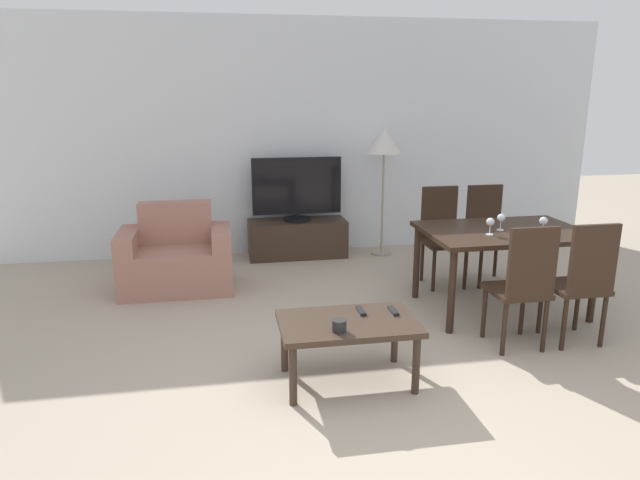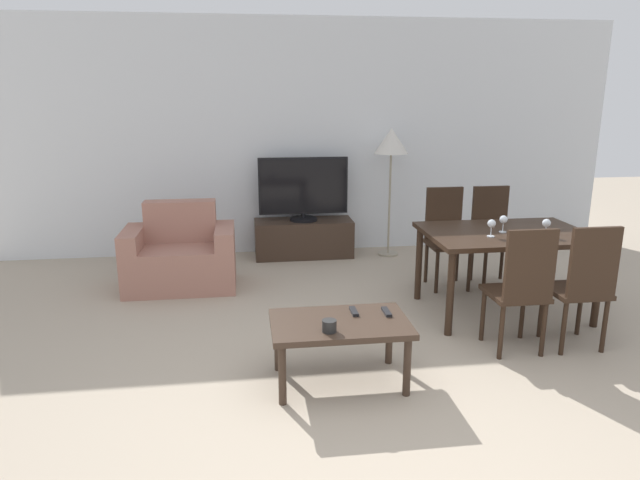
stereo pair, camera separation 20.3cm
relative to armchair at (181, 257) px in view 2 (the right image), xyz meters
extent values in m
plane|color=tan|center=(1.39, -2.83, -0.30)|extent=(18.00, 18.00, 0.00)
cube|color=silver|center=(1.39, 1.20, 1.05)|extent=(7.38, 0.06, 2.70)
cube|color=#9E6B5B|center=(0.00, -0.03, -0.09)|extent=(0.70, 0.66, 0.42)
cube|color=#9E6B5B|center=(0.00, 0.20, 0.32)|extent=(0.70, 0.20, 0.41)
cube|color=#9E6B5B|center=(-0.44, -0.03, 0.00)|extent=(0.18, 0.66, 0.60)
cube|color=#9E6B5B|center=(0.44, -0.03, 0.00)|extent=(0.18, 0.66, 0.60)
cube|color=#38281E|center=(1.32, 0.91, -0.09)|extent=(1.13, 0.43, 0.43)
cylinder|color=black|center=(1.32, 0.91, 0.14)|extent=(0.32, 0.32, 0.03)
cylinder|color=black|center=(1.32, 0.91, 0.18)|extent=(0.04, 0.04, 0.05)
cube|color=black|center=(1.32, 0.91, 0.53)|extent=(1.02, 0.04, 0.65)
cube|color=black|center=(1.32, 0.89, 0.53)|extent=(0.99, 0.01, 0.61)
cube|color=#38281E|center=(1.23, -2.11, 0.12)|extent=(0.90, 0.56, 0.04)
cylinder|color=#38281E|center=(0.84, -2.33, -0.10)|extent=(0.05, 0.05, 0.40)
cylinder|color=#38281E|center=(1.63, -2.33, -0.10)|extent=(0.05, 0.05, 0.40)
cylinder|color=#38281E|center=(0.84, -1.88, -0.10)|extent=(0.05, 0.05, 0.40)
cylinder|color=#38281E|center=(1.63, -1.88, -0.10)|extent=(0.05, 0.05, 0.40)
cube|color=black|center=(2.85, -1.06, 0.41)|extent=(1.37, 0.94, 0.04)
cylinder|color=black|center=(2.22, -1.47, 0.04)|extent=(0.06, 0.06, 0.69)
cylinder|color=black|center=(3.48, -1.47, 0.04)|extent=(0.06, 0.06, 0.69)
cylinder|color=black|center=(2.22, -0.65, 0.04)|extent=(0.06, 0.06, 0.69)
cylinder|color=black|center=(3.48, -0.65, 0.04)|extent=(0.06, 0.06, 0.69)
cube|color=black|center=(2.61, -1.76, 0.13)|extent=(0.40, 0.40, 0.04)
cylinder|color=black|center=(2.45, -1.60, -0.09)|extent=(0.04, 0.04, 0.42)
cylinder|color=black|center=(2.77, -1.60, -0.09)|extent=(0.04, 0.04, 0.42)
cylinder|color=black|center=(2.45, -1.93, -0.09)|extent=(0.04, 0.04, 0.42)
cylinder|color=black|center=(2.77, -1.93, -0.09)|extent=(0.04, 0.04, 0.42)
cube|color=black|center=(2.61, -1.95, 0.41)|extent=(0.37, 0.04, 0.52)
cube|color=black|center=(3.09, -0.36, 0.13)|extent=(0.40, 0.40, 0.04)
cylinder|color=black|center=(2.93, -0.52, -0.09)|extent=(0.04, 0.04, 0.42)
cylinder|color=black|center=(3.25, -0.52, -0.09)|extent=(0.04, 0.04, 0.42)
cylinder|color=black|center=(2.93, -0.20, -0.09)|extent=(0.04, 0.04, 0.42)
cylinder|color=black|center=(3.25, -0.20, -0.09)|extent=(0.04, 0.04, 0.42)
cube|color=black|center=(3.09, -0.18, 0.41)|extent=(0.37, 0.04, 0.52)
cube|color=black|center=(3.09, -1.76, 0.13)|extent=(0.40, 0.40, 0.04)
cylinder|color=black|center=(2.93, -1.60, -0.09)|extent=(0.04, 0.04, 0.42)
cylinder|color=black|center=(3.25, -1.60, -0.09)|extent=(0.04, 0.04, 0.42)
cylinder|color=black|center=(2.93, -1.93, -0.09)|extent=(0.04, 0.04, 0.42)
cylinder|color=black|center=(3.25, -1.93, -0.09)|extent=(0.04, 0.04, 0.42)
cube|color=black|center=(3.09, -1.95, 0.41)|extent=(0.37, 0.04, 0.52)
cube|color=black|center=(2.61, -0.36, 0.13)|extent=(0.40, 0.40, 0.04)
cylinder|color=black|center=(2.45, -0.52, -0.09)|extent=(0.04, 0.04, 0.42)
cylinder|color=black|center=(2.77, -0.52, -0.09)|extent=(0.04, 0.04, 0.42)
cylinder|color=black|center=(2.45, -0.20, -0.09)|extent=(0.04, 0.04, 0.42)
cylinder|color=black|center=(2.77, -0.20, -0.09)|extent=(0.04, 0.04, 0.42)
cube|color=black|center=(2.61, -0.18, 0.41)|extent=(0.37, 0.04, 0.52)
cylinder|color=gray|center=(2.32, 0.83, -0.29)|extent=(0.24, 0.24, 0.02)
cylinder|color=gray|center=(2.32, 0.83, 0.31)|extent=(0.02, 0.02, 1.17)
cone|color=beige|center=(2.32, 0.83, 1.04)|extent=(0.39, 0.39, 0.29)
cube|color=black|center=(1.57, -2.02, 0.15)|extent=(0.04, 0.15, 0.02)
cube|color=black|center=(1.35, -1.98, 0.15)|extent=(0.04, 0.15, 0.02)
cylinder|color=black|center=(1.14, -2.26, 0.17)|extent=(0.09, 0.09, 0.08)
cylinder|color=silver|center=(2.64, -1.22, 0.43)|extent=(0.06, 0.06, 0.01)
cylinder|color=silver|center=(2.64, -1.22, 0.47)|extent=(0.01, 0.01, 0.07)
sphere|color=silver|center=(2.64, -1.22, 0.54)|extent=(0.07, 0.07, 0.07)
cylinder|color=silver|center=(2.80, -1.09, 0.43)|extent=(0.06, 0.06, 0.01)
cylinder|color=silver|center=(2.80, -1.09, 0.47)|extent=(0.01, 0.01, 0.07)
sphere|color=silver|center=(2.80, -1.09, 0.54)|extent=(0.07, 0.07, 0.07)
cylinder|color=silver|center=(3.09, -1.26, 0.43)|extent=(0.06, 0.06, 0.01)
cylinder|color=silver|center=(3.09, -1.26, 0.47)|extent=(0.01, 0.01, 0.07)
sphere|color=silver|center=(3.09, -1.26, 0.54)|extent=(0.07, 0.07, 0.07)
camera|label=1|loc=(0.44, -5.48, 1.60)|focal=32.00mm
camera|label=2|loc=(0.64, -5.52, 1.60)|focal=32.00mm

